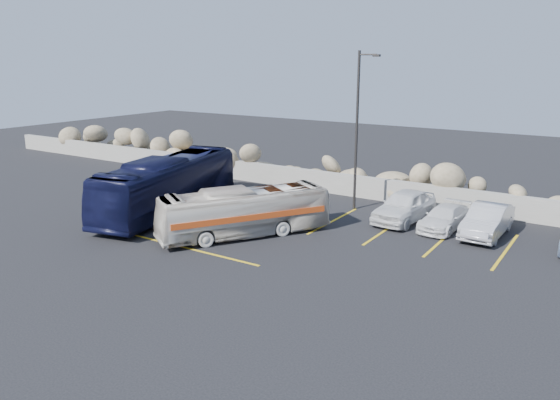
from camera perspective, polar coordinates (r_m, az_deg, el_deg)
The scene contains 10 objects.
ground at distance 22.44m, azimuth -8.77°, elevation -5.45°, with size 90.00×90.00×0.00m, color black.
seawall at distance 31.83m, azimuth 5.64°, elevation 1.78°, with size 60.00×0.40×1.20m, color gray.
riprap_pile at distance 32.73m, azimuth 6.65°, elevation 3.36°, with size 54.00×2.80×2.60m, color #877758, non-canonical shape.
parking_lines at distance 24.45m, azimuth 8.30°, elevation -3.72°, with size 18.16×9.36×0.01m.
lamppost at distance 27.88m, azimuth 8.14°, elevation 7.59°, with size 1.14×0.18×8.00m.
vintage_bus at distance 24.01m, azimuth -3.75°, elevation -1.28°, with size 1.80×7.70×2.14m, color beige.
tour_coach at distance 28.21m, azimuth -11.57°, elevation 1.59°, with size 2.38×10.19×2.84m, color black.
car_a at distance 26.90m, azimuth 12.86°, elevation -0.60°, with size 1.76×4.38×1.49m, color silver.
car_b at distance 25.76m, azimuth 20.85°, elevation -2.02°, with size 1.45×4.15×1.37m, color #BCBCC1.
car_c at distance 26.14m, azimuth 16.79°, elevation -1.80°, with size 1.49×3.65×1.06m, color silver.
Camera 1 is at (14.20, -15.61, 7.63)m, focal length 35.00 mm.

